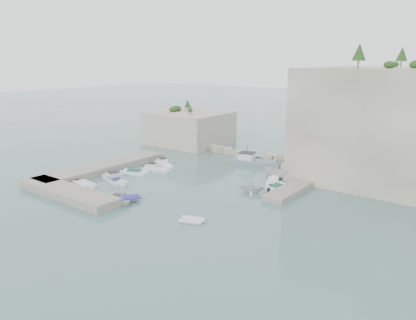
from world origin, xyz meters
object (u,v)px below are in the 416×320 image
Objects in this scene: tender_east_d at (278,178)px; motorboat_b at (156,171)px; work_boat at (256,165)px; motorboat_e at (85,186)px; motorboat_a at (164,166)px; tender_east_b at (276,189)px; tender_east_a at (252,192)px; rowboat at (122,202)px; motorboat_d at (115,181)px; tender_east_c at (272,184)px; motorboat_c at (134,174)px; inflatable_dinghy at (192,222)px.

motorboat_b is at bearing 121.16° from tender_east_d.
motorboat_e is at bearing -130.40° from work_boat.
motorboat_a is 1.13× the size of tender_east_d.
motorboat_e is 1.14× the size of tender_east_b.
work_boat is (-7.16, 5.33, 0.00)m from tender_east_d.
tender_east_a is 3.90m from tender_east_b.
tender_east_a reaches higher than rowboat.
motorboat_e is 29.69m from work_boat.
motorboat_b and motorboat_d have the same top height.
work_boat reaches higher than motorboat_b.
tender_east_a is at bearing -10.09° from rowboat.
motorboat_b is 1.08× the size of tender_east_c.
tender_east_a is 0.70× the size of tender_east_d.
tender_east_a is at bearing -75.02° from work_boat.
tender_east_c is 11.48m from work_boat.
rowboat reaches higher than motorboat_c.
tender_east_d reaches higher than motorboat_b.
motorboat_a reaches higher than motorboat_c.
motorboat_a is at bearing 111.69° from tender_east_d.
motorboat_b is 22.89m from inflatable_dinghy.
motorboat_d is 1.40× the size of tender_east_c.
tender_east_c is (19.69, 13.71, 0.00)m from motorboat_d.
inflatable_dinghy is 16.86m from tender_east_b.
motorboat_c and motorboat_e have the same top height.
motorboat_a and motorboat_b have the same top height.
tender_east_c is (0.22, 18.72, 0.00)m from inflatable_dinghy.
motorboat_a is 1.62× the size of tender_east_a.
work_boat is at bearing 59.07° from tender_east_d.
motorboat_a is 1.08× the size of motorboat_b.
motorboat_e is at bearing 157.08° from inflatable_dinghy.
work_boat reaches higher than rowboat.
inflatable_dinghy is 0.73× the size of tender_east_b.
motorboat_c is 0.91× the size of rowboat.
tender_east_d is (19.86, 12.13, 0.00)m from motorboat_c.
tender_east_d is 0.50× the size of work_boat.
tender_east_a is at bearing 153.85° from tender_east_c.
tender_east_b is at bearing -162.25° from tender_east_c.
tender_east_c is (20.54, 9.07, 0.00)m from motorboat_c.
tender_east_b is at bearing 46.34° from motorboat_d.
inflatable_dinghy is at bearing 174.69° from tender_east_b.
tender_east_d is at bearing 58.90° from motorboat_d.
rowboat is at bearing 143.19° from tender_east_b.
inflatable_dinghy is (18.78, -13.08, 0.00)m from motorboat_b.
motorboat_a is 18.68m from rowboat.
tender_east_c is at bearing 31.71° from motorboat_a.
motorboat_d is at bearing 144.33° from inflatable_dinghy.
motorboat_a reaches higher than motorboat_e.
inflatable_dinghy is 21.79m from tender_east_d.
motorboat_e is at bearing 141.60° from tender_east_d.
inflatable_dinghy is 0.88× the size of tender_east_a.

